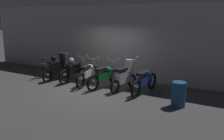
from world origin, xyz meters
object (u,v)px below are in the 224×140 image
motorbike_slot_0 (57,68)px  trash_bin (179,94)px  motorbike_slot_5 (145,80)px  motorbike_slot_2 (88,73)px  bicycle (47,69)px  motorbike_slot_4 (124,77)px  motorbike_slot_1 (75,69)px  motorbike_slot_3 (105,76)px

motorbike_slot_0 → trash_bin: size_ratio=2.08×
motorbike_slot_0 → motorbike_slot_5: motorbike_slot_0 is taller
motorbike_slot_5 → motorbike_slot_2: bearing=-177.7°
motorbike_slot_0 → bicycle: motorbike_slot_0 is taller
motorbike_slot_5 → trash_bin: bearing=-27.1°
motorbike_slot_4 → trash_bin: bearing=-17.1°
motorbike_slot_1 → motorbike_slot_2: (0.83, -0.16, -0.04)m
trash_bin → motorbike_slot_0: bearing=174.0°
motorbike_slot_2 → motorbike_slot_5: same height
motorbike_slot_2 → trash_bin: bearing=-9.2°
motorbike_slot_0 → motorbike_slot_2: (1.66, 0.04, -0.07)m
motorbike_slot_1 → motorbike_slot_3: 1.69m
motorbike_slot_5 → bicycle: motorbike_slot_5 is taller
bicycle → trash_bin: (6.53, -0.84, 0.04)m
motorbike_slot_3 → motorbike_slot_4: size_ratio=1.15×
motorbike_slot_1 → motorbike_slot_4: motorbike_slot_4 is taller
motorbike_slot_2 → trash_bin: motorbike_slot_2 is taller
motorbike_slot_2 → motorbike_slot_3: (0.84, -0.03, 0.00)m
trash_bin → motorbike_slot_2: bearing=170.8°
motorbike_slot_0 → motorbike_slot_5: 4.18m
motorbike_slot_2 → motorbike_slot_4: (1.68, 0.06, 0.04)m
motorbike_slot_2 → motorbike_slot_1: bearing=169.1°
motorbike_slot_0 → motorbike_slot_3: bearing=0.4°
motorbike_slot_2 → motorbike_slot_5: (2.51, 0.10, 0.00)m
motorbike_slot_1 → motorbike_slot_4: size_ratio=1.17×
motorbike_slot_1 → trash_bin: size_ratio=2.41×
motorbike_slot_3 → bicycle: (-3.41, 0.23, -0.13)m
motorbike_slot_4 → motorbike_slot_3: bearing=-173.9°
motorbike_slot_1 → motorbike_slot_2: bearing=-10.9°
motorbike_slot_4 → trash_bin: motorbike_slot_4 is taller
motorbike_slot_0 → motorbike_slot_5: size_ratio=0.86×
motorbike_slot_0 → motorbike_slot_3: (2.51, 0.02, -0.07)m
motorbike_slot_4 → motorbike_slot_2: bearing=-177.9°
motorbike_slot_3 → trash_bin: size_ratio=2.39×
motorbike_slot_4 → bicycle: bearing=178.1°
motorbike_slot_4 → motorbike_slot_5: bearing=2.8°
bicycle → motorbike_slot_1: bearing=-1.4°
motorbike_slot_0 → motorbike_slot_3: motorbike_slot_0 is taller
motorbike_slot_0 → motorbike_slot_3: size_ratio=0.87×
motorbike_slot_2 → trash_bin: 4.01m
motorbike_slot_5 → motorbike_slot_4: bearing=-177.2°
motorbike_slot_2 → trash_bin: (3.96, -0.64, -0.09)m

